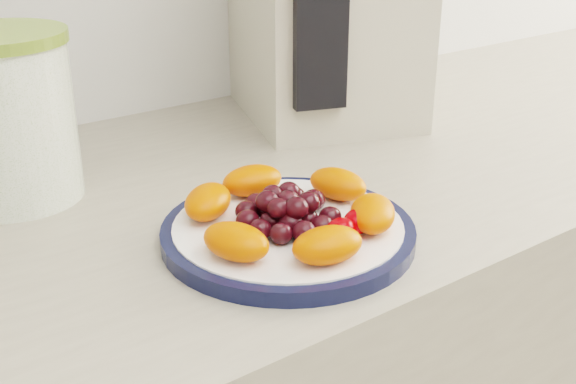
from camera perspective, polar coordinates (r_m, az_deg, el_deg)
plate_rim at (r=0.69m, az=0.00°, el=-3.24°), size 0.24×0.24×0.01m
plate_face at (r=0.69m, az=0.00°, el=-3.17°), size 0.22×0.22×0.02m
canister at (r=0.81m, az=-21.30°, el=5.10°), size 0.15×0.15×0.17m
fruit_plate at (r=0.68m, az=0.21°, el=-1.46°), size 0.21×0.21×0.04m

